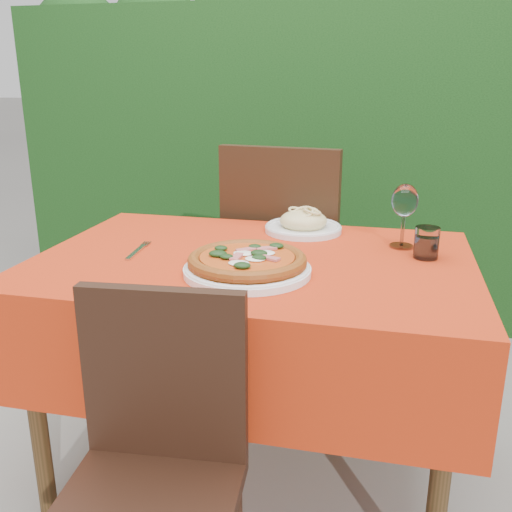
% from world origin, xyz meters
% --- Properties ---
extents(ground, '(60.00, 60.00, 0.00)m').
position_xyz_m(ground, '(0.00, 0.00, 0.00)').
color(ground, slate).
rests_on(ground, ground).
extents(hedge, '(3.20, 0.55, 1.78)m').
position_xyz_m(hedge, '(0.00, 1.55, 0.92)').
color(hedge, black).
rests_on(hedge, ground).
extents(dining_table, '(1.26, 0.86, 0.75)m').
position_xyz_m(dining_table, '(0.00, 0.00, 0.60)').
color(dining_table, '#462D16').
rests_on(dining_table, ground).
extents(chair_near, '(0.40, 0.40, 0.83)m').
position_xyz_m(chair_near, '(-0.08, -0.59, 0.47)').
color(chair_near, black).
rests_on(chair_near, ground).
extents(chair_far, '(0.50, 0.50, 1.01)m').
position_xyz_m(chair_far, '(-0.01, 0.60, 0.58)').
color(chair_far, black).
rests_on(chair_far, ground).
extents(pizza_plate, '(0.39, 0.39, 0.06)m').
position_xyz_m(pizza_plate, '(0.02, -0.15, 0.78)').
color(pizza_plate, white).
rests_on(pizza_plate, dining_table).
extents(pasta_plate, '(0.26, 0.26, 0.07)m').
position_xyz_m(pasta_plate, '(0.10, 0.32, 0.77)').
color(pasta_plate, silver).
rests_on(pasta_plate, dining_table).
extents(water_glass, '(0.07, 0.07, 0.09)m').
position_xyz_m(water_glass, '(0.49, 0.11, 0.79)').
color(water_glass, silver).
rests_on(water_glass, dining_table).
extents(wine_glass, '(0.08, 0.08, 0.20)m').
position_xyz_m(wine_glass, '(0.42, 0.20, 0.89)').
color(wine_glass, silver).
rests_on(wine_glass, dining_table).
extents(fork, '(0.04, 0.20, 0.01)m').
position_xyz_m(fork, '(-0.35, -0.04, 0.75)').
color(fork, '#BABAC1').
rests_on(fork, dining_table).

